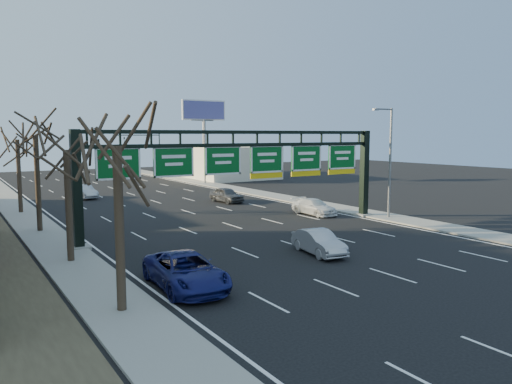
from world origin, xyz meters
TOP-DOWN VIEW (x-y plane):
  - ground at (0.00, 0.00)m, footprint 160.00×160.00m
  - sidewalk_left at (-12.80, 20.00)m, footprint 3.00×120.00m
  - sidewalk_right at (12.80, 20.00)m, footprint 3.00×120.00m
  - lane_markings at (0.00, 20.00)m, footprint 21.60×120.00m
  - sign_gantry at (0.16, 8.00)m, footprint 24.60×1.20m
  - building_right_distant at (20.00, 50.00)m, footprint 12.00×20.00m
  - tree_near at (-12.80, -4.00)m, footprint 3.60×3.60m
  - tree_gantry at (-12.80, 5.00)m, footprint 3.60×3.60m
  - tree_mid at (-12.80, 15.00)m, footprint 3.60×3.60m
  - tree_far at (-12.80, 25.00)m, footprint 3.60×3.60m
  - streetlight_near at (12.47, 6.00)m, footprint 2.15×0.22m
  - streetlight_far at (12.47, 40.00)m, footprint 2.15×0.22m
  - billboard_right at (15.00, 44.98)m, footprint 7.00×0.50m
  - traffic_signal_mast at (5.69, 55.00)m, footprint 10.16×0.54m
  - car_blue_suv at (-9.41, -2.49)m, footprint 2.99×5.85m
  - car_silver_sedan at (-0.23, -0.63)m, footprint 2.12×4.41m
  - car_white_wagon at (8.62, 10.81)m, footprint 2.07×4.69m
  - car_grey_far at (6.04, 21.83)m, footprint 2.16×4.56m
  - car_silver_distant at (-5.56, 32.67)m, footprint 2.10×4.58m

SIDE VIEW (x-z plane):
  - ground at x=0.00m, z-range 0.00..0.00m
  - lane_markings at x=0.00m, z-range 0.00..0.01m
  - sidewalk_left at x=-12.80m, z-range 0.00..0.12m
  - sidewalk_right at x=12.80m, z-range 0.00..0.12m
  - car_white_wagon at x=8.62m, z-range 0.00..1.34m
  - car_silver_sedan at x=-0.23m, z-range 0.00..1.39m
  - car_silver_distant at x=-5.56m, z-range 0.00..1.46m
  - car_grey_far at x=6.04m, z-range 0.00..1.51m
  - car_blue_suv at x=-9.41m, z-range 0.00..1.58m
  - building_right_distant at x=20.00m, z-range 0.00..5.00m
  - sign_gantry at x=0.16m, z-range 1.03..8.23m
  - streetlight_near at x=12.47m, z-range 0.58..9.58m
  - streetlight_far at x=12.47m, z-range 0.58..9.58m
  - traffic_signal_mast at x=5.69m, z-range 2.00..9.00m
  - tree_gantry at x=-12.80m, z-range 2.87..11.35m
  - tree_near at x=-12.80m, z-range 3.05..11.91m
  - tree_far at x=-12.80m, z-range 3.05..11.91m
  - tree_mid at x=-12.80m, z-range 3.23..12.47m
  - billboard_right at x=15.00m, z-range 3.06..15.06m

